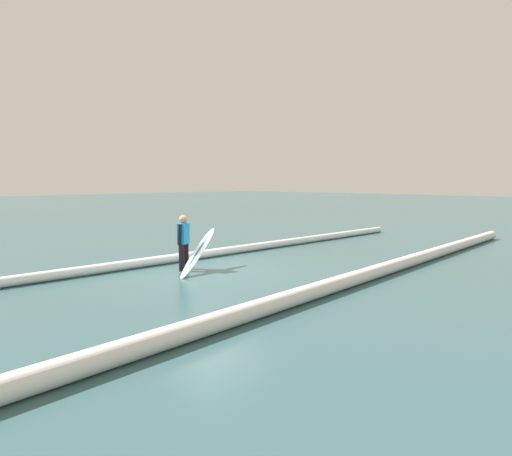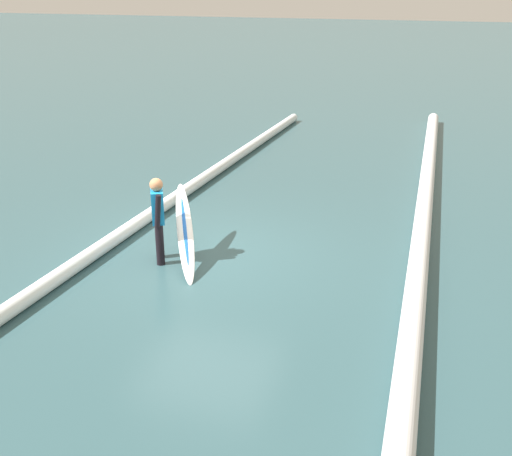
% 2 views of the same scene
% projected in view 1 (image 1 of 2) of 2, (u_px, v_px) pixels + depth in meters
% --- Properties ---
extents(ground_plane, '(135.46, 135.46, 0.00)m').
position_uv_depth(ground_plane, '(213.00, 271.00, 11.58)').
color(ground_plane, '#32555B').
extents(surfer, '(0.47, 0.37, 1.48)m').
position_uv_depth(surfer, '(183.00, 239.00, 11.59)').
color(surfer, black).
rests_on(surfer, ground_plane).
extents(surfboard, '(1.96, 1.18, 1.08)m').
position_uv_depth(surfboard, '(199.00, 252.00, 11.50)').
color(surfboard, white).
rests_on(surfboard, ground_plane).
extents(wave_crest_foreground, '(22.25, 1.17, 0.25)m').
position_uv_depth(wave_crest_foreground, '(175.00, 258.00, 12.77)').
color(wave_crest_foreground, white).
rests_on(wave_crest_foreground, ground_plane).
extents(wave_crest_midground, '(22.77, 1.01, 0.33)m').
position_uv_depth(wave_crest_midground, '(347.00, 281.00, 9.69)').
color(wave_crest_midground, white).
rests_on(wave_crest_midground, ground_plane).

